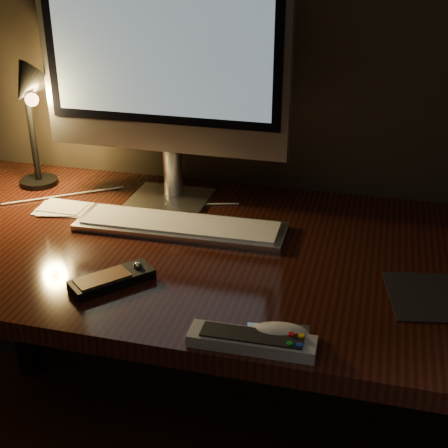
% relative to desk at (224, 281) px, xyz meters
% --- Properties ---
extents(desk, '(1.60, 0.75, 0.75)m').
position_rel_desk_xyz_m(desk, '(0.00, 0.00, 0.00)').
color(desk, black).
rests_on(desk, ground).
extents(monitor, '(0.60, 0.18, 0.63)m').
position_rel_desk_xyz_m(monitor, '(-0.18, 0.14, 0.50)').
color(monitor, silver).
rests_on(monitor, desk).
extents(keyboard, '(0.49, 0.15, 0.02)m').
position_rel_desk_xyz_m(keyboard, '(-0.10, -0.01, 0.14)').
color(keyboard, silver).
rests_on(keyboard, desk).
extents(mousepad, '(0.25, 0.21, 0.00)m').
position_rel_desk_xyz_m(mousepad, '(0.48, -0.16, 0.13)').
color(mousepad, black).
rests_on(mousepad, desk).
extents(mouse, '(0.11, 0.07, 0.02)m').
position_rel_desk_xyz_m(mouse, '(0.19, -0.38, 0.14)').
color(mouse, white).
rests_on(mouse, desk).
extents(media_remote, '(0.15, 0.16, 0.03)m').
position_rel_desk_xyz_m(media_remote, '(-0.16, -0.28, 0.14)').
color(media_remote, black).
rests_on(media_remote, desk).
extents(tv_remote, '(0.22, 0.06, 0.03)m').
position_rel_desk_xyz_m(tv_remote, '(0.15, -0.41, 0.14)').
color(tv_remote, '#9B9EA0').
rests_on(tv_remote, desk).
extents(papers, '(0.14, 0.10, 0.01)m').
position_rel_desk_xyz_m(papers, '(-0.42, 0.02, 0.13)').
color(papers, white).
rests_on(papers, desk).
extents(desk_lamp, '(0.16, 0.17, 0.34)m').
position_rel_desk_xyz_m(desk_lamp, '(-0.54, 0.13, 0.36)').
color(desk_lamp, black).
rests_on(desk_lamp, desk).
extents(cable, '(0.55, 0.25, 0.01)m').
position_rel_desk_xyz_m(cable, '(-0.30, 0.10, 0.13)').
color(cable, white).
rests_on(cable, desk).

